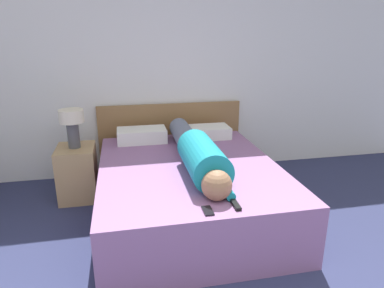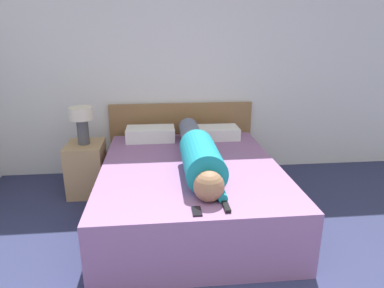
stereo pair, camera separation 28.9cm
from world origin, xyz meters
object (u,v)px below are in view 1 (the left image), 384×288
object	(u,v)px
bed	(189,190)
pillow_second	(207,132)
table_lamp	(72,122)
nightstand	(78,173)
tv_remote	(236,205)
person_lying	(197,153)
pillow_near_headboard	(142,135)
cell_phone	(208,211)

from	to	relation	value
bed	pillow_second	distance (m)	0.95
table_lamp	nightstand	bearing A→B (deg)	-90.00
tv_remote	pillow_second	bearing A→B (deg)	82.87
person_lying	pillow_near_headboard	xyz separation A→B (m)	(-0.44, 0.89, -0.07)
pillow_second	bed	bearing A→B (deg)	-115.04
bed	table_lamp	size ratio (longest dim) A/B	5.05
nightstand	table_lamp	size ratio (longest dim) A/B	1.41
bed	cell_phone	world-z (taller)	cell_phone
bed	pillow_near_headboard	bearing A→B (deg)	115.05
pillow_second	nightstand	bearing A→B (deg)	-172.51
nightstand	pillow_near_headboard	distance (m)	0.79
cell_phone	table_lamp	bearing A→B (deg)	124.64
nightstand	pillow_second	size ratio (longest dim) A/B	1.10
pillow_near_headboard	tv_remote	distance (m)	1.75
bed	pillow_near_headboard	xyz separation A→B (m)	(-0.38, 0.81, 0.33)
pillow_second	table_lamp	bearing A→B (deg)	-172.51
person_lying	cell_phone	distance (m)	0.82
table_lamp	pillow_near_headboard	distance (m)	0.76
table_lamp	pillow_near_headboard	xyz separation A→B (m)	(0.70, 0.19, -0.23)
pillow_second	cell_phone	world-z (taller)	pillow_second
pillow_second	pillow_near_headboard	bearing A→B (deg)	-180.00
pillow_near_headboard	tv_remote	bearing A→B (deg)	-71.77
table_lamp	person_lying	world-z (taller)	table_lamp
nightstand	person_lying	world-z (taller)	person_lying
pillow_second	tv_remote	bearing A→B (deg)	-97.13
nightstand	table_lamp	xyz separation A→B (m)	(0.00, 0.00, 0.55)
bed	cell_phone	size ratio (longest dim) A/B	15.46
nightstand	tv_remote	world-z (taller)	nightstand
bed	pillow_second	world-z (taller)	pillow_second
pillow_near_headboard	bed	bearing A→B (deg)	-64.95
nightstand	person_lying	xyz separation A→B (m)	(1.14, -0.69, 0.38)
bed	table_lamp	xyz separation A→B (m)	(-1.08, 0.61, 0.57)
bed	cell_phone	xyz separation A→B (m)	(-0.04, -0.88, 0.27)
nightstand	bed	bearing A→B (deg)	-29.72
bed	pillow_second	size ratio (longest dim) A/B	3.91
person_lying	table_lamp	bearing A→B (deg)	148.72
person_lying	cell_phone	xyz separation A→B (m)	(-0.11, -0.80, -0.13)
tv_remote	nightstand	bearing A→B (deg)	130.37
nightstand	tv_remote	distance (m)	1.94
bed	pillow_second	xyz separation A→B (m)	(0.38, 0.81, 0.33)
nightstand	cell_phone	world-z (taller)	nightstand
nightstand	tv_remote	size ratio (longest dim) A/B	3.75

